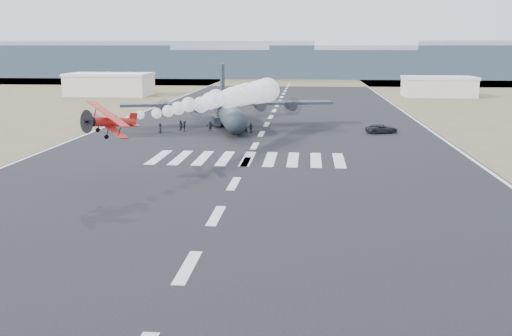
# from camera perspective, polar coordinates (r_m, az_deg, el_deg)

# --- Properties ---
(scrub_far) EXTENTS (500.00, 80.00, 0.00)m
(scrub_far) POSITION_cam_1_polar(r_m,az_deg,el_deg) (254.10, 3.52, 8.77)
(scrub_far) COLOR brown
(scrub_far) RESTS_ON ground
(runway_markings) EXTENTS (60.00, 260.00, 0.01)m
(runway_markings) POSITION_cam_1_polar(r_m,az_deg,el_deg) (85.18, -0.13, 2.23)
(runway_markings) COLOR silver
(runway_markings) RESTS_ON ground
(ridge_seg_b) EXTENTS (150.00, 50.00, 15.00)m
(ridge_seg_b) POSITION_cam_1_polar(r_m,az_deg,el_deg) (315.39, -20.99, 10.01)
(ridge_seg_b) COLOR #7E90A0
(ridge_seg_b) RESTS_ON ground
(ridge_seg_c) EXTENTS (150.00, 50.00, 17.00)m
(ridge_seg_c) POSITION_cam_1_polar(r_m,az_deg,el_deg) (292.84, -9.31, 10.73)
(ridge_seg_c) COLOR #7E90A0
(ridge_seg_c) RESTS_ON ground
(ridge_seg_d) EXTENTS (150.00, 50.00, 13.00)m
(ridge_seg_d) POSITION_cam_1_polar(r_m,az_deg,el_deg) (283.78, 3.74, 10.42)
(ridge_seg_d) COLOR #7E90A0
(ridge_seg_d) RESTS_ON ground
(ridge_seg_e) EXTENTS (150.00, 50.00, 15.00)m
(ridge_seg_e) POSITION_cam_1_polar(r_m,az_deg,el_deg) (289.33, 16.93, 10.16)
(ridge_seg_e) COLOR #7E90A0
(ridge_seg_e) RESTS_ON ground
(hangar_left) EXTENTS (24.50, 14.50, 6.70)m
(hangar_left) POSITION_cam_1_polar(r_m,az_deg,el_deg) (179.23, -14.41, 8.13)
(hangar_left) COLOR beige
(hangar_left) RESTS_ON ground
(hangar_right) EXTENTS (20.50, 12.50, 5.90)m
(hangar_right) POSITION_cam_1_polar(r_m,az_deg,el_deg) (178.06, 17.78, 7.78)
(hangar_right) COLOR beige
(hangar_right) RESTS_ON ground
(aerobatic_biplane) EXTENTS (6.53, 6.43, 3.72)m
(aerobatic_biplane) POSITION_cam_1_polar(r_m,az_deg,el_deg) (62.46, -14.41, 4.51)
(aerobatic_biplane) COLOR #BD320C
(smoke_trail) EXTENTS (15.43, 40.29, 4.32)m
(smoke_trail) POSITION_cam_1_polar(r_m,az_deg,el_deg) (91.64, -0.93, 7.38)
(smoke_trail) COLOR white
(transport_aircraft) EXTENTS (38.37, 31.38, 11.16)m
(transport_aircraft) POSITION_cam_1_polar(r_m,az_deg,el_deg) (106.94, -2.87, 5.78)
(transport_aircraft) COLOR #1E262D
(transport_aircraft) RESTS_ON ground
(support_vehicle) EXTENTS (5.94, 4.06, 1.51)m
(support_vehicle) POSITION_cam_1_polar(r_m,az_deg,el_deg) (100.14, 12.47, 3.86)
(support_vehicle) COLOR black
(support_vehicle) RESTS_ON ground
(crew_a) EXTENTS (0.74, 0.65, 1.74)m
(crew_a) POSITION_cam_1_polar(r_m,az_deg,el_deg) (96.10, -1.58, 3.87)
(crew_a) COLOR black
(crew_a) RESTS_ON ground
(crew_b) EXTENTS (0.90, 0.86, 1.59)m
(crew_b) POSITION_cam_1_polar(r_m,az_deg,el_deg) (98.53, -1.27, 4.03)
(crew_b) COLOR black
(crew_b) RESTS_ON ground
(crew_c) EXTENTS (0.95, 1.33, 1.88)m
(crew_c) POSITION_cam_1_polar(r_m,az_deg,el_deg) (100.50, -7.15, 4.18)
(crew_c) COLOR black
(crew_c) RESTS_ON ground
(crew_d) EXTENTS (1.14, 1.05, 1.76)m
(crew_d) POSITION_cam_1_polar(r_m,az_deg,el_deg) (97.94, -0.51, 4.04)
(crew_d) COLOR black
(crew_d) RESTS_ON ground
(crew_e) EXTENTS (0.84, 0.97, 1.69)m
(crew_e) POSITION_cam_1_polar(r_m,az_deg,el_deg) (99.42, -9.58, 3.97)
(crew_e) COLOR black
(crew_e) RESTS_ON ground
(crew_f) EXTENTS (1.62, 0.66, 1.70)m
(crew_f) POSITION_cam_1_polar(r_m,az_deg,el_deg) (100.51, -4.60, 4.19)
(crew_f) COLOR black
(crew_f) RESTS_ON ground
(crew_g) EXTENTS (0.73, 0.66, 1.69)m
(crew_g) POSITION_cam_1_polar(r_m,az_deg,el_deg) (96.58, -0.99, 3.90)
(crew_g) COLOR black
(crew_g) RESTS_ON ground
(crew_h) EXTENTS (1.02, 0.88, 1.79)m
(crew_h) POSITION_cam_1_polar(r_m,az_deg,el_deg) (101.69, -7.53, 4.24)
(crew_h) COLOR black
(crew_h) RESTS_ON ground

